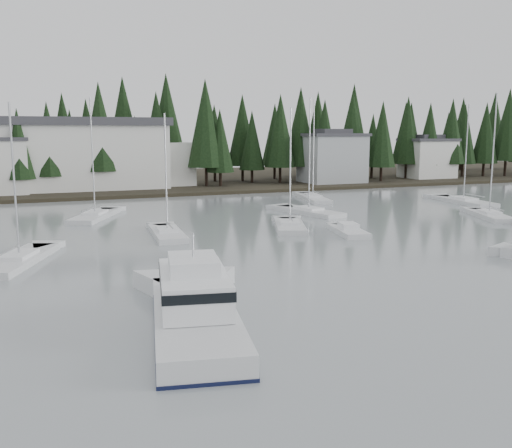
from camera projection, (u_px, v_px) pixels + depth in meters
The scene contains 15 objects.
far_shore_land at pixel (108, 183), 104.50m from camera, with size 240.00×54.00×1.00m, color black.
conifer_treeline at pixel (117, 188), 94.42m from camera, with size 200.00×22.00×20.00m, color black, non-canonical shape.
house_east_a at pixel (332, 157), 99.50m from camera, with size 10.60×8.48×9.25m.
house_east_b at pixel (427, 157), 109.48m from camera, with size 9.54×7.42×8.25m.
harbor_inn at pixel (100, 154), 89.06m from camera, with size 29.50×11.50×10.90m.
cabin_cruiser_center at pixel (195, 313), 26.87m from camera, with size 6.13×12.78×5.27m.
sailboat_1 at pixel (309, 213), 65.09m from camera, with size 5.05×9.88×13.54m.
sailboat_3 at pixel (290, 228), 55.13m from camera, with size 5.45×8.68×12.03m.
sailboat_5 at pixel (167, 235), 51.00m from camera, with size 3.24×8.60×11.38m.
sailboat_6 at pixel (95, 217), 61.75m from camera, with size 6.73×10.23×13.44m.
sailboat_8 at pixel (463, 202), 74.93m from camera, with size 4.25×11.12×13.31m.
sailboat_9 at pixel (20, 262), 40.51m from camera, with size 5.87×9.99×11.82m.
sailboat_10 at pixel (489, 217), 62.10m from camera, with size 5.43×9.00×13.83m.
sailboat_11 at pixel (313, 199), 78.35m from camera, with size 4.74×11.05×14.17m.
runabout_1 at pixel (348, 232), 52.14m from camera, with size 3.45×6.52×1.42m.
Camera 1 is at (-13.53, -9.99, 9.23)m, focal length 40.00 mm.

